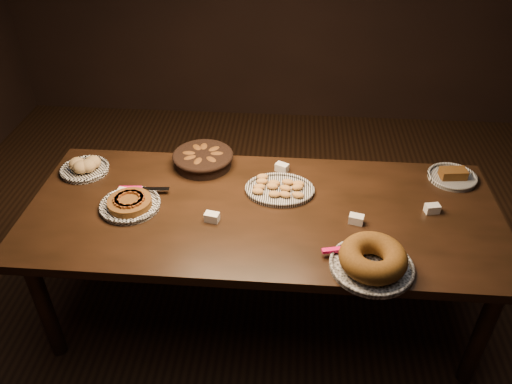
# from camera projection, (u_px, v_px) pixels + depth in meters

# --- Properties ---
(ground) EXTENTS (5.00, 5.00, 0.00)m
(ground) POSITION_uv_depth(u_px,v_px,m) (262.00, 308.00, 2.97)
(ground) COLOR black
(ground) RESTS_ON ground
(buffet_table) EXTENTS (2.40, 1.00, 0.75)m
(buffet_table) POSITION_uv_depth(u_px,v_px,m) (263.00, 221.00, 2.57)
(buffet_table) COLOR black
(buffet_table) RESTS_ON ground
(apple_tart_plate) EXTENTS (0.33, 0.31, 0.06)m
(apple_tart_plate) POSITION_uv_depth(u_px,v_px,m) (130.00, 203.00, 2.53)
(apple_tart_plate) COLOR white
(apple_tart_plate) RESTS_ON buffet_table
(madeleine_platter) EXTENTS (0.36, 0.30, 0.04)m
(madeleine_platter) POSITION_uv_depth(u_px,v_px,m) (279.00, 189.00, 2.64)
(madeleine_platter) COLOR black
(madeleine_platter) RESTS_ON buffet_table
(bundt_cake_plate) EXTENTS (0.40, 0.37, 0.11)m
(bundt_cake_plate) POSITION_uv_depth(u_px,v_px,m) (372.00, 260.00, 2.16)
(bundt_cake_plate) COLOR black
(bundt_cake_plate) RESTS_ON buffet_table
(croissant_basket) EXTENTS (0.38, 0.38, 0.09)m
(croissant_basket) POSITION_uv_depth(u_px,v_px,m) (203.00, 158.00, 2.83)
(croissant_basket) COLOR black
(croissant_basket) RESTS_ON buffet_table
(bread_roll_plate) EXTENTS (0.27, 0.27, 0.08)m
(bread_roll_plate) POSITION_uv_depth(u_px,v_px,m) (85.00, 167.00, 2.78)
(bread_roll_plate) COLOR white
(bread_roll_plate) RESTS_ON buffet_table
(loaf_plate) EXTENTS (0.27, 0.27, 0.06)m
(loaf_plate) POSITION_uv_depth(u_px,v_px,m) (452.00, 176.00, 2.73)
(loaf_plate) COLOR black
(loaf_plate) RESTS_ON buffet_table
(tent_cards) EXTENTS (1.65, 0.53, 0.04)m
(tent_cards) POSITION_uv_depth(u_px,v_px,m) (280.00, 200.00, 2.55)
(tent_cards) COLOR white
(tent_cards) RESTS_ON buffet_table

